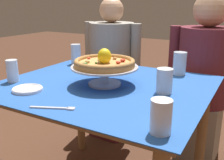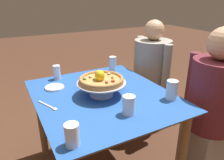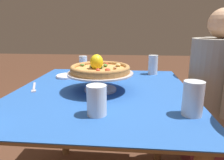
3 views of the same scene
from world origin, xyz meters
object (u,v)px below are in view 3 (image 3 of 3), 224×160
at_px(water_glass_back_right, 193,100).
at_px(water_glass_front_left, 83,65).
at_px(side_plate, 67,76).
at_px(dinner_fork, 34,88).
at_px(pizza, 100,68).
at_px(water_glass_back_left, 153,66).
at_px(pizza_stand, 100,78).
at_px(diner_left, 214,96).
at_px(water_glass_side_right, 97,102).

relative_size(water_glass_back_right, water_glass_front_left, 1.11).
bearing_deg(water_glass_front_left, side_plate, -21.34).
bearing_deg(dinner_fork, pizza, 88.58).
xyz_separation_m(water_glass_back_left, side_plate, (0.15, -0.60, -0.05)).
xyz_separation_m(pizza_stand, dinner_fork, (-0.01, -0.38, -0.07)).
relative_size(side_plate, diner_left, 0.12).
xyz_separation_m(pizza, water_glass_back_right, (0.28, 0.40, -0.06)).
distance_m(water_glass_back_right, dinner_fork, 0.84).
bearing_deg(water_glass_back_right, pizza, -125.14).
xyz_separation_m(water_glass_side_right, side_plate, (-0.60, -0.31, -0.05)).
bearing_deg(water_glass_front_left, pizza_stand, 23.40).
bearing_deg(dinner_fork, diner_left, 108.48).
xyz_separation_m(water_glass_back_right, water_glass_back_left, (-0.72, -0.08, 0.00)).
bearing_deg(water_glass_back_right, diner_left, 152.03).
xyz_separation_m(pizza_stand, water_glass_back_right, (0.28, 0.40, -0.01)).
height_order(pizza, water_glass_back_right, pizza).
bearing_deg(diner_left, dinner_fork, -71.52).
relative_size(pizza, dinner_fork, 1.74).
bearing_deg(water_glass_back_left, water_glass_back_right, 6.37).
bearing_deg(pizza_stand, dinner_fork, -91.33).
bearing_deg(water_glass_back_right, pizza_stand, -125.28).
bearing_deg(water_glass_side_right, pizza, -173.99).
xyz_separation_m(water_glass_front_left, diner_left, (0.08, 0.96, -0.20)).
distance_m(pizza, side_plate, 0.41).
height_order(pizza, water_glass_side_right, pizza).
bearing_deg(diner_left, pizza_stand, -62.82).
height_order(water_glass_front_left, side_plate, water_glass_front_left).
relative_size(water_glass_side_right, water_glass_back_left, 0.86).
height_order(water_glass_side_right, water_glass_back_right, water_glass_back_right).
xyz_separation_m(pizza, water_glass_back_left, (-0.43, 0.32, -0.06)).
bearing_deg(water_glass_side_right, water_glass_front_left, -163.35).
distance_m(water_glass_back_right, water_glass_front_left, 0.96).
distance_m(water_glass_side_right, water_glass_back_left, 0.80).
xyz_separation_m(water_glass_back_left, dinner_fork, (0.42, -0.70, -0.06)).
distance_m(water_glass_side_right, side_plate, 0.67).
bearing_deg(side_plate, water_glass_back_right, 50.11).
bearing_deg(water_glass_back_left, pizza, -36.87).
bearing_deg(water_glass_front_left, pizza, 23.25).
xyz_separation_m(water_glass_back_right, side_plate, (-0.57, -0.68, -0.05)).
bearing_deg(pizza_stand, diner_left, 117.18).
distance_m(pizza_stand, water_glass_front_left, 0.51).
relative_size(water_glass_side_right, side_plate, 0.81).
height_order(pizza, water_glass_back_left, pizza).
distance_m(water_glass_back_right, diner_left, 0.79).
height_order(pizza_stand, water_glass_front_left, water_glass_front_left).
bearing_deg(pizza, pizza_stand, 116.58).
relative_size(pizza_stand, water_glass_side_right, 2.94).
bearing_deg(pizza_stand, side_plate, -135.69).
distance_m(dinner_fork, diner_left, 1.21).
bearing_deg(pizza, water_glass_side_right, 6.01).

